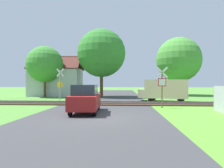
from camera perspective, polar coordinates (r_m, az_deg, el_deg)
name	(u,v)px	position (r m, az deg, el deg)	size (l,w,h in m)	color
ground_plane	(95,116)	(11.45, -4.88, -9.22)	(160.00, 160.00, 0.00)	#4C8433
road_asphalt	(99,111)	(13.40, -3.62, -7.81)	(7.69, 80.00, 0.01)	#38383A
rail_track	(106,104)	(17.90, -1.80, -5.60)	(60.00, 2.60, 0.22)	#422D1E
stop_sign_near	(162,84)	(15.51, 14.10, -0.10)	(0.88, 0.15, 3.13)	brown
crossing_sign_far	(60,83)	(20.66, -14.62, 0.28)	(0.86, 0.25, 3.37)	#9E9EA5
house	(57,81)	(31.00, -15.57, 0.77)	(7.64, 5.39, 5.95)	#B7B7BC
tree_center	(101,53)	(27.61, -3.02, 8.77)	(6.56, 6.56, 9.26)	#513823
tree_far	(179,60)	(32.84, 18.48, 6.61)	(6.90, 6.90, 8.98)	#513823
tree_left	(45,64)	(28.69, -18.65, 5.38)	(4.89, 4.89, 6.90)	#513823
mail_truck	(164,89)	(21.37, 14.76, -1.48)	(5.22, 3.08, 2.24)	beige
parked_car	(86,99)	(12.85, -7.54, -4.17)	(1.84, 4.08, 1.78)	maroon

